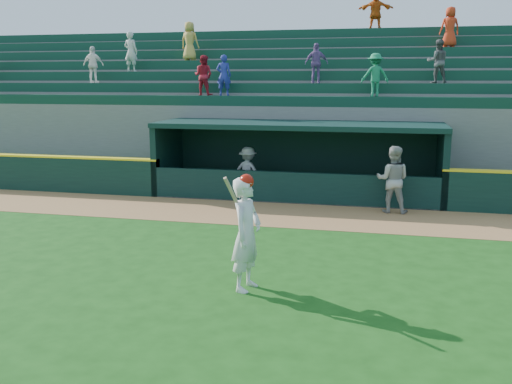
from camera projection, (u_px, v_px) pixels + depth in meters
ground at (238, 268)px, 11.83m from camera, size 120.00×120.00×0.00m
warning_track at (282, 214)px, 16.51m from camera, size 40.00×3.00×0.01m
dugout_player_front at (393, 179)px, 16.61m from camera, size 1.01×0.81×1.96m
dugout_player_inside at (248, 172)px, 19.07m from camera, size 1.19×0.86×1.65m
dugout at (299, 155)px, 19.21m from camera, size 9.40×2.80×2.46m
stands at (316, 116)px, 23.38m from camera, size 34.50×6.30×7.54m
batter_at_plate at (246, 233)px, 10.43m from camera, size 0.64×0.89×2.19m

